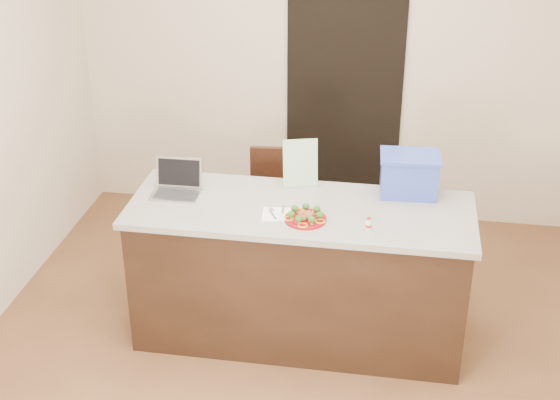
% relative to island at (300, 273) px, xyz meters
% --- Properties ---
extents(ground, '(4.00, 4.00, 0.00)m').
position_rel_island_xyz_m(ground, '(0.00, -0.25, -0.46)').
color(ground, brown).
rests_on(ground, ground).
extents(room_shell, '(4.00, 4.00, 4.00)m').
position_rel_island_xyz_m(room_shell, '(0.00, -0.25, 1.16)').
color(room_shell, white).
rests_on(room_shell, ground).
extents(doorway, '(0.90, 0.02, 2.00)m').
position_rel_island_xyz_m(doorway, '(0.10, 1.73, 0.54)').
color(doorway, black).
rests_on(doorway, ground).
extents(island, '(2.06, 0.76, 0.92)m').
position_rel_island_xyz_m(island, '(0.00, 0.00, 0.00)').
color(island, black).
rests_on(island, ground).
extents(plate, '(0.24, 0.24, 0.02)m').
position_rel_island_xyz_m(plate, '(0.05, -0.15, 0.47)').
color(plate, maroon).
rests_on(plate, island).
extents(meatballs, '(0.10, 0.10, 0.04)m').
position_rel_island_xyz_m(meatballs, '(0.05, -0.15, 0.49)').
color(meatballs, brown).
rests_on(meatballs, plate).
extents(broccoli, '(0.20, 0.20, 0.04)m').
position_rel_island_xyz_m(broccoli, '(0.05, -0.15, 0.51)').
color(broccoli, '#1C4713').
rests_on(broccoli, plate).
extents(pepper_rings, '(0.24, 0.23, 0.01)m').
position_rel_island_xyz_m(pepper_rings, '(0.05, -0.15, 0.48)').
color(pepper_rings, gold).
rests_on(pepper_rings, plate).
extents(napkin, '(0.18, 0.18, 0.01)m').
position_rel_island_xyz_m(napkin, '(-0.12, -0.12, 0.46)').
color(napkin, white).
rests_on(napkin, island).
extents(fork, '(0.07, 0.15, 0.00)m').
position_rel_island_xyz_m(fork, '(-0.14, -0.11, 0.47)').
color(fork, '#B9B9BE').
rests_on(fork, napkin).
extents(knife, '(0.02, 0.19, 0.01)m').
position_rel_island_xyz_m(knife, '(-0.09, -0.13, 0.47)').
color(knife, silver).
rests_on(knife, napkin).
extents(yogurt_bottle, '(0.04, 0.04, 0.07)m').
position_rel_island_xyz_m(yogurt_bottle, '(0.41, -0.20, 0.49)').
color(yogurt_bottle, white).
rests_on(yogurt_bottle, island).
extents(laptop, '(0.29, 0.23, 0.20)m').
position_rel_island_xyz_m(laptop, '(-0.78, 0.08, 0.51)').
color(laptop, '#A7A8AC').
rests_on(laptop, island).
extents(leaflet, '(0.22, 0.11, 0.31)m').
position_rel_island_xyz_m(leaflet, '(-0.04, 0.29, 0.61)').
color(leaflet, white).
rests_on(leaflet, island).
extents(blue_box, '(0.37, 0.28, 0.26)m').
position_rel_island_xyz_m(blue_box, '(0.62, 0.29, 0.59)').
color(blue_box, '#324AB4').
rests_on(blue_box, island).
extents(chair, '(0.43, 0.43, 0.90)m').
position_rel_island_xyz_m(chair, '(-0.29, 0.81, 0.05)').
color(chair, '#361B10').
rests_on(chair, ground).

